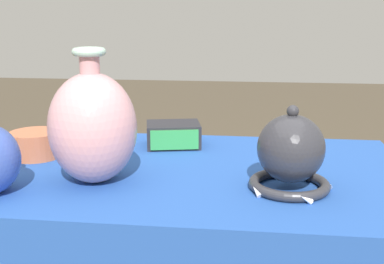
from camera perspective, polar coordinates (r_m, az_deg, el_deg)
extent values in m
cylinder|color=#38383D|center=(1.70, -17.09, -13.33)|extent=(0.04, 0.04, 0.72)
cube|color=#38383D|center=(1.18, -1.45, -5.22)|extent=(1.08, 0.64, 0.03)
cube|color=#234C9E|center=(1.18, -1.46, -4.40)|extent=(1.10, 0.66, 0.01)
ellipsoid|color=#D19399|center=(1.07, -11.68, 0.46)|extent=(0.19, 0.19, 0.24)
cylinder|color=#D19399|center=(1.05, -12.05, 7.96)|extent=(0.04, 0.04, 0.05)
torus|color=#A8CCB7|center=(1.05, -12.12, 9.28)|extent=(0.07, 0.07, 0.02)
torus|color=#2D2D33|center=(1.05, 11.43, -6.08)|extent=(0.17, 0.17, 0.02)
ellipsoid|color=#2D2D33|center=(1.03, 11.64, -1.93)|extent=(0.14, 0.14, 0.14)
sphere|color=#2D2D33|center=(1.01, 11.86, 2.44)|extent=(0.03, 0.03, 0.03)
cone|color=white|center=(1.06, 16.09, -6.16)|extent=(0.01, 0.03, 0.02)
cone|color=white|center=(1.13, 12.47, -4.70)|extent=(0.03, 0.02, 0.02)
cone|color=white|center=(1.10, 7.58, -5.10)|extent=(0.03, 0.03, 0.02)
cone|color=white|center=(1.00, 7.63, -6.98)|extent=(0.03, 0.03, 0.02)
cone|color=white|center=(0.98, 13.35, -7.74)|extent=(0.03, 0.02, 0.02)
cube|color=#232328|center=(1.36, -2.24, -0.30)|extent=(0.17, 0.14, 0.07)
cube|color=green|center=(1.30, -2.09, -0.94)|extent=(0.13, 0.03, 0.05)
cylinder|color=#BC6642|center=(1.32, -18.06, -1.39)|extent=(0.13, 0.13, 0.07)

